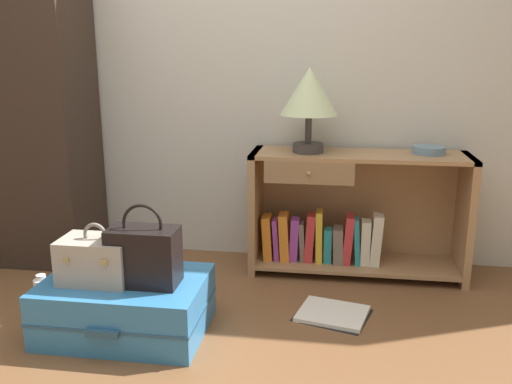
% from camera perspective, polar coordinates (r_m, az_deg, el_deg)
% --- Properties ---
extents(back_wall, '(6.40, 0.10, 2.60)m').
position_cam_1_polar(back_wall, '(3.31, -2.82, 15.63)').
color(back_wall, beige).
rests_on(back_wall, ground_plane).
extents(wardrobe, '(0.97, 0.47, 1.90)m').
position_cam_1_polar(wardrobe, '(3.53, -24.73, 8.59)').
color(wardrobe, '#33261E').
rests_on(wardrobe, ground_plane).
extents(bookshelf, '(1.19, 0.37, 0.69)m').
position_cam_1_polar(bookshelf, '(3.14, 9.51, -2.50)').
color(bookshelf, '#A37A51').
rests_on(bookshelf, ground_plane).
extents(table_lamp, '(0.31, 0.31, 0.46)m').
position_cam_1_polar(table_lamp, '(2.99, 5.56, 10.07)').
color(table_lamp, '#3D3838').
rests_on(table_lamp, bookshelf).
extents(bowl, '(0.17, 0.17, 0.04)m').
position_cam_1_polar(bowl, '(3.11, 17.55, 4.19)').
color(bowl, slate).
rests_on(bowl, bookshelf).
extents(suitcase_large, '(0.72, 0.52, 0.25)m').
position_cam_1_polar(suitcase_large, '(2.57, -13.37, -11.39)').
color(suitcase_large, teal).
rests_on(suitcase_large, ground_plane).
extents(train_case, '(0.31, 0.22, 0.27)m').
position_cam_1_polar(train_case, '(2.50, -16.24, -6.75)').
color(train_case, '#A89E8E').
rests_on(train_case, suitcase_large).
extents(handbag, '(0.30, 0.17, 0.36)m').
position_cam_1_polar(handbag, '(2.41, -11.59, -6.47)').
color(handbag, black).
rests_on(handbag, suitcase_large).
extents(bottle, '(0.07, 0.07, 0.22)m').
position_cam_1_polar(bottle, '(2.83, -21.30, -10.20)').
color(bottle, white).
rests_on(bottle, ground_plane).
extents(open_book_on_floor, '(0.40, 0.37, 0.02)m').
position_cam_1_polar(open_book_on_floor, '(2.72, 7.97, -12.45)').
color(open_book_on_floor, white).
rests_on(open_book_on_floor, ground_plane).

